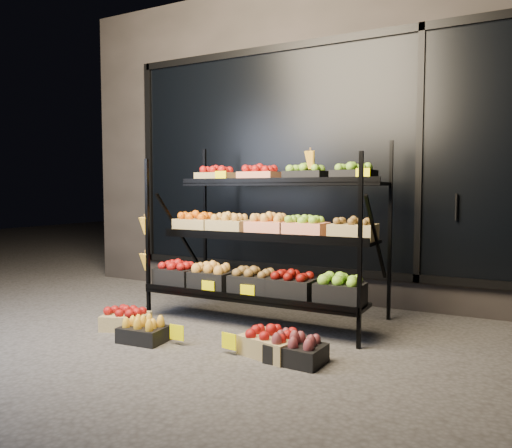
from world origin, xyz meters
The scene contains 9 objects.
ground centered at (0.00, 0.00, 0.00)m, with size 24.00×24.00×0.00m, color #514F4C.
building centered at (0.00, 2.59, 1.75)m, with size 6.00×2.08×3.50m.
display_rack centered at (-0.01, 0.60, 0.79)m, with size 2.18×1.02×1.69m.
tag_floor_a centered at (-0.26, -0.40, 0.06)m, with size 0.13×0.01×0.12m, color #F8EB00.
tag_floor_b centered at (0.22, -0.40, 0.06)m, with size 0.13×0.01×0.12m, color #F8EB00.
floor_crate_left centered at (-0.93, -0.24, 0.09)m, with size 0.46×0.40×0.20m.
floor_crate_midleft centered at (-0.54, -0.45, 0.09)m, with size 0.38×0.29×0.19m.
floor_crate_midright centered at (0.51, -0.27, 0.10)m, with size 0.49×0.41×0.21m.
floor_crate_right centered at (0.72, -0.32, 0.09)m, with size 0.40×0.31×0.20m.
Camera 1 is at (2.08, -3.48, 1.22)m, focal length 35.00 mm.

